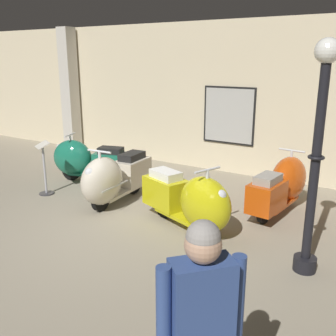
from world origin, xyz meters
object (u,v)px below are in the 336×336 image
Objects in this scene: scooter_0 at (84,160)px; lamppost at (317,153)px; info_stanchion at (45,173)px; scooter_3 at (282,185)px; scooter_2 at (192,201)px; scooter_1 at (112,179)px; visitor_0 at (201,326)px.

lamppost is (4.86, -1.23, 1.04)m from scooter_0.
lamppost is 2.67× the size of info_stanchion.
scooter_3 is at bearing 170.63° from scooter_0.
scooter_2 is 2.03m from lamppost.
scooter_2 is at bearing 78.95° from scooter_1.
scooter_0 is 0.96× the size of scooter_2.
scooter_3 is 4.61m from visitor_0.
visitor_0 is 1.61× the size of info_stanchion.
scooter_3 is at bearing 79.36° from scooter_2.
lamppost is at bearing 148.40° from scooter_0.
visitor_0 reaches higher than scooter_0.
info_stanchion reaches higher than scooter_3.
scooter_1 is at bearing 9.98° from info_stanchion.
scooter_1 is at bearing 122.73° from scooter_3.
scooter_0 is 1.58m from scooter_1.
info_stanchion is at bearing 10.95° from visitor_0.
scooter_1 is at bearing -167.73° from scooter_2.
scooter_1 is 0.99× the size of scooter_2.
scooter_1 is 1.72× the size of info_stanchion.
lamppost reaches higher than visitor_0.
info_stanchion is (-4.93, 0.23, -1.07)m from lamppost.
scooter_1 is 3.65m from lamppost.
info_stanchion is at bearing -83.59° from scooter_1.
visitor_0 is at bearing -40.85° from scooter_2.
scooter_2 is at bearing -18.45° from visitor_0.
lamppost reaches higher than info_stanchion.
visitor_0 reaches higher than scooter_3.
visitor_0 is (-0.06, -2.72, -0.53)m from lamppost.
lamppost is 2.77m from visitor_0.
scooter_0 is at bearing 165.78° from lamppost.
scooter_0 is 4.07m from scooter_3.
scooter_2 is 1.79m from scooter_3.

